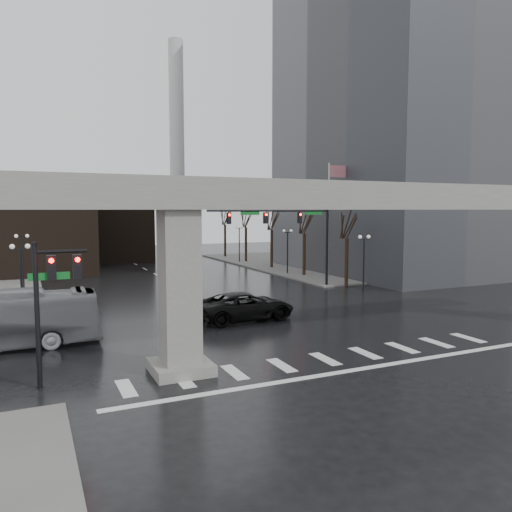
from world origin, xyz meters
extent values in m
plane|color=black|center=(0.00, 0.00, 0.00)|extent=(160.00, 160.00, 0.00)
cube|color=slate|center=(26.00, 36.00, 0.07)|extent=(28.00, 36.00, 0.15)
cube|color=gray|center=(0.00, 0.00, 8.00)|extent=(48.00, 2.20, 1.40)
cube|color=gray|center=(-7.00, 0.00, 3.65)|extent=(1.60, 1.60, 7.30)
cube|color=gray|center=(-7.00, 0.00, 0.25)|extent=(2.60, 2.60, 0.50)
cube|color=slate|center=(28.00, 26.00, 21.00)|extent=(22.00, 26.00, 42.00)
cube|color=black|center=(-14.00, 42.00, 5.00)|extent=(16.00, 14.00, 10.00)
cube|color=black|center=(-2.00, 52.00, 4.00)|extent=(10.00, 10.00, 8.00)
cylinder|color=silver|center=(6.00, 46.00, 15.00)|extent=(2.00, 2.00, 30.00)
cylinder|color=gray|center=(6.00, 46.00, 0.60)|extent=(3.60, 3.60, 1.20)
cylinder|color=black|center=(12.80, 18.80, 4.00)|extent=(0.24, 0.24, 8.00)
cylinder|color=black|center=(6.80, 18.80, 7.20)|extent=(12.00, 0.18, 0.18)
cube|color=black|center=(9.80, 18.80, 6.55)|extent=(0.35, 0.30, 1.00)
cube|color=black|center=(6.30, 18.80, 6.55)|extent=(0.35, 0.30, 1.00)
cube|color=black|center=(2.80, 18.80, 6.55)|extent=(0.35, 0.30, 1.00)
sphere|color=#FF0C05|center=(9.80, 18.62, 6.85)|extent=(0.20, 0.20, 0.20)
cube|color=#0E6220|center=(11.30, 18.80, 7.00)|extent=(1.80, 0.05, 0.35)
cube|color=#0E6220|center=(4.80, 18.80, 7.00)|extent=(1.80, 0.05, 0.35)
cylinder|color=black|center=(-12.80, 0.50, 3.00)|extent=(0.20, 0.20, 6.00)
cylinder|color=black|center=(-11.80, 0.50, 5.60)|extent=(2.00, 0.14, 0.14)
cube|color=black|center=(-12.20, 0.50, 4.95)|extent=(0.35, 0.30, 1.00)
cube|color=black|center=(-11.20, 0.50, 4.95)|extent=(0.35, 0.30, 1.00)
cube|color=#0E6220|center=(-12.30, 0.50, 4.60)|extent=(1.60, 0.05, 0.30)
cylinder|color=silver|center=(15.00, 22.00, 6.00)|extent=(0.12, 0.12, 12.00)
cube|color=red|center=(16.00, 22.00, 11.20)|extent=(2.00, 0.03, 1.20)
cylinder|color=black|center=(13.50, 14.00, 2.40)|extent=(0.14, 0.14, 4.80)
cube|color=black|center=(13.50, 14.00, 4.75)|extent=(0.90, 0.06, 0.06)
sphere|color=silver|center=(13.05, 14.00, 4.95)|extent=(0.32, 0.32, 0.32)
sphere|color=silver|center=(13.95, 14.00, 4.95)|extent=(0.32, 0.32, 0.32)
cylinder|color=black|center=(13.50, 28.00, 2.40)|extent=(0.14, 0.14, 4.80)
cube|color=black|center=(13.50, 28.00, 4.75)|extent=(0.90, 0.06, 0.06)
sphere|color=silver|center=(13.05, 28.00, 4.95)|extent=(0.32, 0.32, 0.32)
sphere|color=silver|center=(13.95, 28.00, 4.95)|extent=(0.32, 0.32, 0.32)
cylinder|color=black|center=(13.50, 42.00, 2.40)|extent=(0.14, 0.14, 4.80)
cube|color=black|center=(13.50, 42.00, 4.75)|extent=(0.90, 0.06, 0.06)
sphere|color=silver|center=(13.05, 42.00, 4.95)|extent=(0.32, 0.32, 0.32)
sphere|color=silver|center=(13.95, 42.00, 4.95)|extent=(0.32, 0.32, 0.32)
cylinder|color=black|center=(-13.50, 14.00, 2.40)|extent=(0.14, 0.14, 4.80)
cube|color=black|center=(-13.50, 14.00, 4.75)|extent=(0.90, 0.06, 0.06)
sphere|color=silver|center=(-13.95, 14.00, 4.95)|extent=(0.32, 0.32, 0.32)
sphere|color=silver|center=(-13.05, 14.00, 4.95)|extent=(0.32, 0.32, 0.32)
cylinder|color=black|center=(-13.50, 28.00, 2.40)|extent=(0.14, 0.14, 4.80)
cube|color=black|center=(-13.50, 28.00, 4.75)|extent=(0.90, 0.06, 0.06)
sphere|color=silver|center=(-13.95, 28.00, 4.95)|extent=(0.32, 0.32, 0.32)
sphere|color=silver|center=(-13.05, 28.00, 4.95)|extent=(0.32, 0.32, 0.32)
cylinder|color=black|center=(-13.50, 42.00, 2.40)|extent=(0.14, 0.14, 4.80)
cube|color=black|center=(-13.50, 42.00, 4.75)|extent=(0.90, 0.06, 0.06)
sphere|color=silver|center=(-13.95, 42.00, 4.95)|extent=(0.32, 0.32, 0.32)
sphere|color=silver|center=(-13.05, 42.00, 4.95)|extent=(0.32, 0.32, 0.32)
cylinder|color=black|center=(14.50, 18.00, 2.27)|extent=(0.34, 0.34, 4.55)
cylinder|color=black|center=(14.50, 18.00, 6.01)|extent=(0.12, 1.52, 2.98)
cylinder|color=black|center=(15.00, 18.25, 5.78)|extent=(0.83, 1.14, 2.51)
cylinder|color=black|center=(14.50, 26.00, 2.33)|extent=(0.34, 0.34, 4.66)
cylinder|color=black|center=(14.50, 26.00, 6.15)|extent=(0.12, 1.55, 3.05)
cylinder|color=black|center=(15.00, 26.25, 5.91)|extent=(0.85, 1.16, 2.57)
cylinder|color=black|center=(14.50, 34.00, 2.38)|extent=(0.34, 0.34, 4.76)
cylinder|color=black|center=(14.50, 34.00, 6.29)|extent=(0.12, 1.59, 3.11)
cylinder|color=black|center=(15.00, 34.25, 6.05)|extent=(0.86, 1.18, 2.62)
cylinder|color=black|center=(14.50, 42.00, 2.43)|extent=(0.34, 0.34, 4.87)
cylinder|color=black|center=(14.50, 42.00, 6.43)|extent=(0.12, 1.62, 3.18)
cylinder|color=black|center=(15.00, 42.25, 6.18)|extent=(0.88, 1.20, 2.68)
cylinder|color=black|center=(14.50, 50.00, 2.48)|extent=(0.34, 0.34, 4.97)
cylinder|color=black|center=(14.50, 50.00, 6.57)|extent=(0.12, 1.65, 3.25)
cylinder|color=black|center=(15.00, 50.25, 6.31)|extent=(0.89, 1.23, 2.74)
imported|color=black|center=(-0.09, 8.65, 0.93)|extent=(6.84, 3.44, 1.86)
camera|label=1|loc=(-13.04, -21.26, 7.30)|focal=35.00mm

